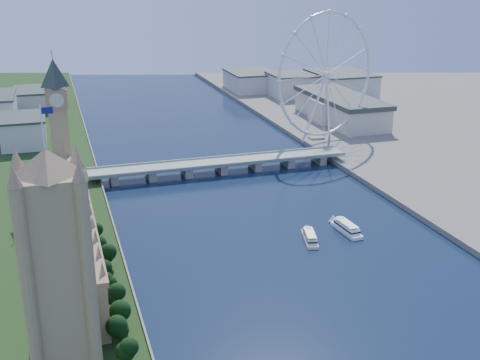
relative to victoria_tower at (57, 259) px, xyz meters
name	(u,v)px	position (x,y,z in m)	size (l,w,h in m)	color
tree_row	(117,325)	(22.00, 19.00, -45.04)	(9.01, 217.01, 21.90)	black
victoria_tower	(57,259)	(0.00, 0.00, 0.00)	(28.16, 28.16, 112.00)	tan
parliament_range	(71,229)	(7.00, 115.00, -36.01)	(24.00, 200.00, 70.00)	tan
big_ben	(58,110)	(7.00, 223.00, 12.08)	(20.02, 20.02, 110.00)	tan
westminster_bridge	(221,164)	(135.00, 245.00, -47.86)	(220.00, 22.00, 9.50)	gray
london_eye	(326,75)	(254.98, 300.08, 13.03)	(113.60, 39.12, 124.30)	silver
county_hall	(339,123)	(310.00, 375.00, -54.49)	(54.00, 144.00, 35.00)	beige
city_skyline	(195,94)	(174.22, 505.08, -37.53)	(505.00, 280.00, 32.00)	beige
tour_boat_near	(310,241)	(150.11, 94.37, -54.49)	(7.31, 28.68, 6.33)	beige
tour_boat_far	(346,232)	(178.49, 100.11, -54.49)	(8.17, 31.86, 7.06)	white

